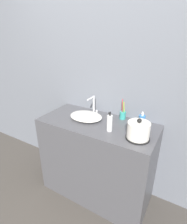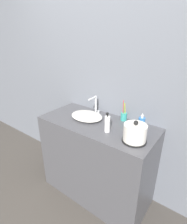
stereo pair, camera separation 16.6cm
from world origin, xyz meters
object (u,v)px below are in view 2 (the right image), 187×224
at_px(faucet, 95,104).
at_px(shampoo_bottle, 141,123).
at_px(lotion_bottle, 107,124).
at_px(toothbrush_cup, 124,116).
at_px(electric_kettle, 135,134).

distance_m(faucet, shampoo_bottle, 0.53).
distance_m(faucet, lotion_bottle, 0.39).
relative_size(toothbrush_cup, shampoo_bottle, 1.32).
distance_m(faucet, electric_kettle, 0.61).
distance_m(toothbrush_cup, shampoo_bottle, 0.23).
height_order(faucet, toothbrush_cup, toothbrush_cup).
height_order(lotion_bottle, shampoo_bottle, lotion_bottle).
height_order(electric_kettle, shampoo_bottle, electric_kettle).
bearing_deg(electric_kettle, lotion_bottle, 179.49).
bearing_deg(shampoo_bottle, toothbrush_cup, 160.22).
bearing_deg(toothbrush_cup, shampoo_bottle, -19.78).
xyz_separation_m(electric_kettle, toothbrush_cup, (-0.24, 0.29, -0.02)).
distance_m(electric_kettle, shampoo_bottle, 0.22).
distance_m(electric_kettle, lotion_bottle, 0.25).
relative_size(lotion_bottle, shampoo_bottle, 1.15).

